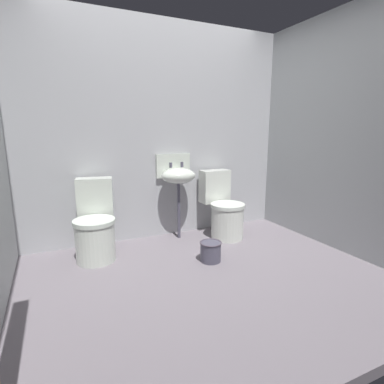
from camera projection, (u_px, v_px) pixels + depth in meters
The scene contains 7 objects.
ground_plane at pixel (206, 278), 2.73m from camera, with size 3.52×2.72×0.08m, color slate.
wall_back at pixel (159, 132), 3.55m from camera, with size 3.52×0.10×2.47m, color #AFB1B5.
wall_right at pixel (337, 133), 3.23m from camera, with size 0.10×2.52×2.47m, color #B0B4B6.
toilet_left at pixel (95, 226), 3.04m from camera, with size 0.49×0.65×0.78m.
toilet_right at pixel (223, 210), 3.65m from camera, with size 0.41×0.60×0.78m.
sink at pixel (178, 175), 3.52m from camera, with size 0.42×0.35×0.99m.
bucket at pixel (211, 251), 2.98m from camera, with size 0.22×0.22×0.20m.
Camera 1 is at (-1.17, -2.23, 1.28)m, focal length 28.46 mm.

